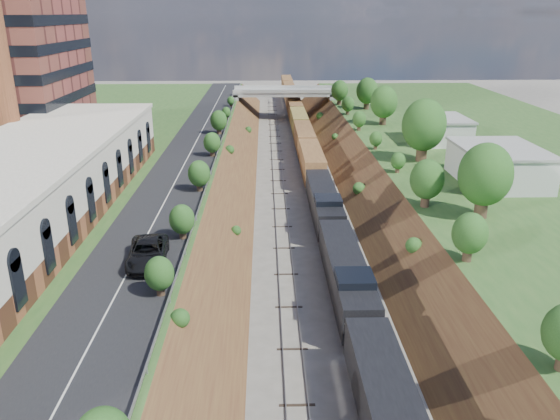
{
  "coord_description": "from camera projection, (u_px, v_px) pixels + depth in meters",
  "views": [
    {
      "loc": [
        -4.53,
        -10.76,
        24.41
      ],
      "look_at": [
        -3.14,
        39.89,
        6.0
      ],
      "focal_mm": 35.0,
      "sensor_mm": 36.0,
      "label": 1
    }
  ],
  "objects": [
    {
      "name": "white_building_near",
      "position": [
        498.0,
        166.0,
        65.63
      ],
      "size": [
        9.0,
        12.0,
        4.0
      ],
      "primitive_type": "cube",
      "color": "silver",
      "rests_on": "platform_right"
    },
    {
      "name": "guardrail",
      "position": [
        214.0,
        163.0,
        72.56
      ],
      "size": [
        0.1,
        171.0,
        0.7
      ],
      "color": "#99999E",
      "rests_on": "platform_left"
    },
    {
      "name": "platform_left",
      "position": [
        54.0,
        185.0,
        73.23
      ],
      "size": [
        44.0,
        180.0,
        5.0
      ],
      "primitive_type": "cube",
      "color": "#2E5523",
      "rests_on": "ground"
    },
    {
      "name": "embankment_left",
      "position": [
        219.0,
        202.0,
        74.65
      ],
      "size": [
        10.0,
        180.0,
        10.0
      ],
      "primitive_type": "cube",
      "rotation": [
        0.0,
        0.79,
        0.0
      ],
      "color": "brown",
      "rests_on": "ground"
    },
    {
      "name": "overpass",
      "position": [
        284.0,
        98.0,
        131.5
      ],
      "size": [
        24.5,
        8.3,
        7.4
      ],
      "color": "gray",
      "rests_on": "ground"
    },
    {
      "name": "tree_right_large",
      "position": [
        485.0,
        175.0,
        53.38
      ],
      "size": [
        5.25,
        5.25,
        7.61
      ],
      "color": "#473323",
      "rests_on": "platform_right"
    },
    {
      "name": "suv",
      "position": [
        148.0,
        253.0,
        44.3
      ],
      "size": [
        3.77,
        6.97,
        1.86
      ],
      "primitive_type": "imported",
      "rotation": [
        0.0,
        0.0,
        0.11
      ],
      "color": "black",
      "rests_on": "road"
    },
    {
      "name": "white_building_far",
      "position": [
        439.0,
        130.0,
        86.36
      ],
      "size": [
        8.0,
        10.0,
        3.6
      ],
      "primitive_type": "cube",
      "color": "silver",
      "rests_on": "platform_right"
    },
    {
      "name": "rail_left_track",
      "position": [
        280.0,
        200.0,
        74.84
      ],
      "size": [
        1.58,
        180.0,
        0.18
      ],
      "primitive_type": "cube",
      "color": "gray",
      "rests_on": "ground"
    },
    {
      "name": "freight_train",
      "position": [
        302.0,
        131.0,
        106.26
      ],
      "size": [
        3.08,
        173.47,
        4.6
      ],
      "color": "black",
      "rests_on": "ground"
    },
    {
      "name": "road",
      "position": [
        183.0,
        166.0,
        72.81
      ],
      "size": [
        8.0,
        180.0,
        0.1
      ],
      "primitive_type": "cube",
      "color": "black",
      "rests_on": "platform_left"
    },
    {
      "name": "rail_right_track",
      "position": [
        318.0,
        200.0,
        74.97
      ],
      "size": [
        1.58,
        180.0,
        0.18
      ],
      "primitive_type": "cube",
      "color": "gray",
      "rests_on": "ground"
    },
    {
      "name": "embankment_right",
      "position": [
        378.0,
        200.0,
        75.22
      ],
      "size": [
        10.0,
        180.0,
        10.0
      ],
      "primitive_type": "cube",
      "rotation": [
        0.0,
        0.79,
        0.0
      ],
      "color": "brown",
      "rests_on": "ground"
    },
    {
      "name": "commercial_building",
      "position": [
        13.0,
        194.0,
        50.64
      ],
      "size": [
        14.3,
        62.3,
        7.0
      ],
      "color": "brown",
      "rests_on": "platform_left"
    },
    {
      "name": "tree_left_crest",
      "position": [
        153.0,
        303.0,
        34.65
      ],
      "size": [
        2.45,
        2.45,
        3.55
      ],
      "color": "#473323",
      "rests_on": "platform_left"
    },
    {
      "name": "platform_right",
      "position": [
        538.0,
        182.0,
        74.93
      ],
      "size": [
        44.0,
        180.0,
        5.0
      ],
      "primitive_type": "cube",
      "color": "#2E5523",
      "rests_on": "ground"
    }
  ]
}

